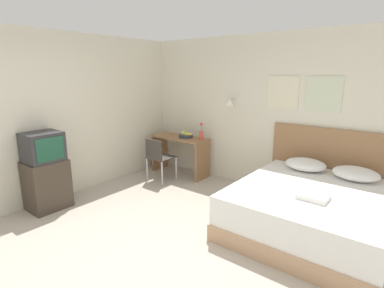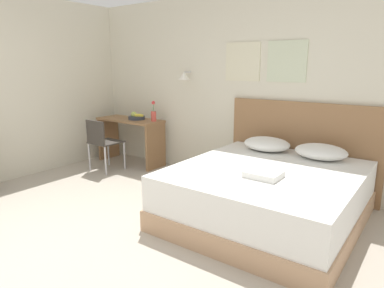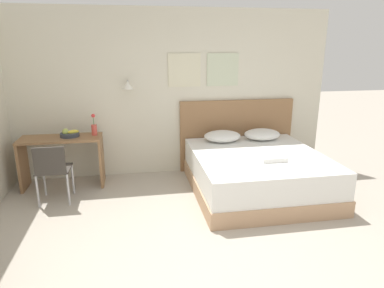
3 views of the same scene
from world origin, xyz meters
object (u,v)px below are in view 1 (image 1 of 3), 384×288
pillow_left (306,164)px  flower_vase (201,134)px  fruit_bowl (186,135)px  folded_towel_near_foot (313,196)px  desk (180,148)px  headboard (334,168)px  desk_chair (158,156)px  television (43,147)px  bed (311,211)px  pillow_right (356,174)px  tv_stand (47,185)px

pillow_left → flower_vase: size_ratio=1.81×
fruit_bowl → flower_vase: flower_vase is taller
folded_towel_near_foot → desk: (-2.91, 1.02, -0.08)m
pillow_left → folded_towel_near_foot: pillow_left is taller
headboard → pillow_left: (-0.34, -0.31, 0.07)m
headboard → desk_chair: size_ratio=2.37×
pillow_left → fruit_bowl: fruit_bowl is taller
folded_towel_near_foot → desk: desk is taller
television → bed: bearing=27.4°
headboard → folded_towel_near_foot: (0.09, -1.33, 0.02)m
headboard → pillow_right: headboard is taller
pillow_right → desk_chair: bearing=-169.3°
headboard → television: (-3.35, -2.77, 0.36)m
headboard → pillow_left: headboard is taller
headboard → desk: bearing=-173.7°
desk → tv_stand: 2.52m
fruit_bowl → television: size_ratio=0.56×
headboard → television: size_ratio=3.93×
tv_stand → fruit_bowl: bearing=75.0°
bed → tv_stand: tv_stand is taller
bed → television: (-3.35, -1.73, 0.67)m
folded_towel_near_foot → pillow_left: bearing=112.6°
desk → fruit_bowl: fruit_bowl is taller
desk → pillow_left: bearing=-0.1°
bed → pillow_left: size_ratio=3.37×
bed → headboard: 1.08m
headboard → folded_towel_near_foot: 1.33m
headboard → television: bearing=-140.5°
pillow_left → pillow_right: same height
flower_vase → bed: bearing=-18.4°
bed → flower_vase: (-2.33, 0.78, 0.59)m
television → flower_vase: bearing=67.9°
pillow_left → television: television is taller
pillow_right → television: television is taller
bed → fruit_bowl: size_ratio=7.12×
folded_towel_near_foot → desk_chair: size_ratio=0.40×
fruit_bowl → tv_stand: bearing=-105.0°
fruit_bowl → television: bearing=-105.0°
bed → fruit_bowl: (-2.69, 0.74, 0.52)m
desk → flower_vase: flower_vase is taller
bed → desk: desk is taller
pillow_right → flower_vase: bearing=178.7°
bed → pillow_right: bearing=64.8°
pillow_left → folded_towel_near_foot: bearing=-67.4°
headboard → desk_chair: 2.98m
tv_stand → television: television is taller
pillow_left → desk_chair: size_ratio=0.72×
pillow_right → television: size_ratio=1.19×
bed → pillow_left: (-0.34, 0.72, 0.38)m
bed → pillow_left: 0.88m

